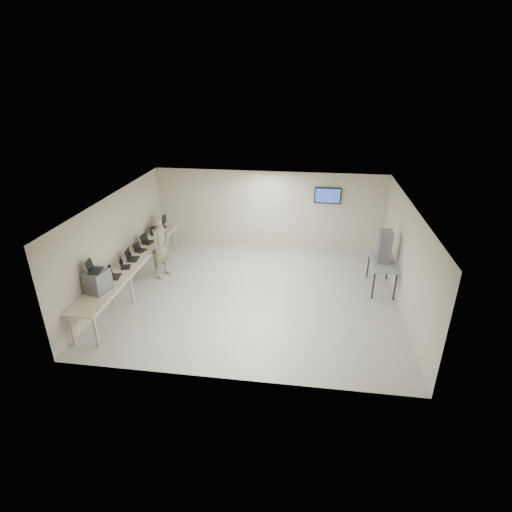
# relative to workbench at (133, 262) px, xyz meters

# --- Properties ---
(room) EXTENTS (8.01, 7.01, 2.81)m
(room) POSITION_rel_workbench_xyz_m (3.62, 0.06, 0.58)
(room) COLOR silver
(room) RESTS_ON ground
(workbench) EXTENTS (0.76, 6.00, 0.90)m
(workbench) POSITION_rel_workbench_xyz_m (0.00, 0.00, 0.00)
(workbench) COLOR #C7B994
(workbench) RESTS_ON ground
(equipment_box) EXTENTS (0.58, 0.63, 0.56)m
(equipment_box) POSITION_rel_workbench_xyz_m (-0.06, -1.85, 0.35)
(equipment_box) COLOR slate
(equipment_box) RESTS_ON workbench
(laptop_on_box) EXTENTS (0.36, 0.41, 0.29)m
(laptop_on_box) POSITION_rel_workbench_xyz_m (-0.12, -1.85, 0.70)
(laptop_on_box) COLOR black
(laptop_on_box) RESTS_ON equipment_box
(laptop_0) EXTENTS (0.38, 0.43, 0.30)m
(laptop_0) POSITION_rel_workbench_xyz_m (-0.07, -1.10, 0.15)
(laptop_0) COLOR black
(laptop_0) RESTS_ON workbench
(laptop_1) EXTENTS (0.36, 0.39, 0.26)m
(laptop_1) POSITION_rel_workbench_xyz_m (-0.03, -0.51, 0.14)
(laptop_1) COLOR black
(laptop_1) RESTS_ON workbench
(laptop_2) EXTENTS (0.37, 0.43, 0.31)m
(laptop_2) POSITION_rel_workbench_xyz_m (-0.04, 0.01, 0.15)
(laptop_2) COLOR black
(laptop_2) RESTS_ON workbench
(laptop_3) EXTENTS (0.34, 0.38, 0.26)m
(laptop_3) POSITION_rel_workbench_xyz_m (-0.06, 0.62, 0.14)
(laptop_3) COLOR black
(laptop_3) RESTS_ON workbench
(laptop_4) EXTENTS (0.38, 0.43, 0.30)m
(laptop_4) POSITION_rel_workbench_xyz_m (-0.07, 1.26, 0.15)
(laptop_4) COLOR black
(laptop_4) RESTS_ON workbench
(laptop_5) EXTENTS (0.38, 0.41, 0.28)m
(laptop_5) POSITION_rel_workbench_xyz_m (-0.07, 2.00, 0.15)
(laptop_5) COLOR black
(laptop_5) RESTS_ON workbench
(monitor_near) EXTENTS (0.20, 0.44, 0.44)m
(monitor_near) POSITION_rel_workbench_xyz_m (-0.01, 2.28, 0.34)
(monitor_near) COLOR black
(monitor_near) RESTS_ON workbench
(monitor_far) EXTENTS (0.19, 0.42, 0.42)m
(monitor_far) POSITION_rel_workbench_xyz_m (-0.01, 2.69, 0.32)
(monitor_far) COLOR black
(monitor_far) RESTS_ON workbench
(soldier) EXTENTS (0.66, 0.83, 2.00)m
(soldier) POSITION_rel_workbench_xyz_m (0.57, 0.82, 0.17)
(soldier) COLOR #777A5B
(soldier) RESTS_ON ground
(side_table) EXTENTS (0.69, 1.47, 0.88)m
(side_table) POSITION_rel_workbench_xyz_m (7.19, 0.90, -0.02)
(side_table) COLOR gray
(side_table) RESTS_ON ground
(storage_bins) EXTENTS (0.36, 0.40, 0.95)m
(storage_bins) POSITION_rel_workbench_xyz_m (7.17, 0.90, 0.53)
(storage_bins) COLOR gray
(storage_bins) RESTS_ON side_table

